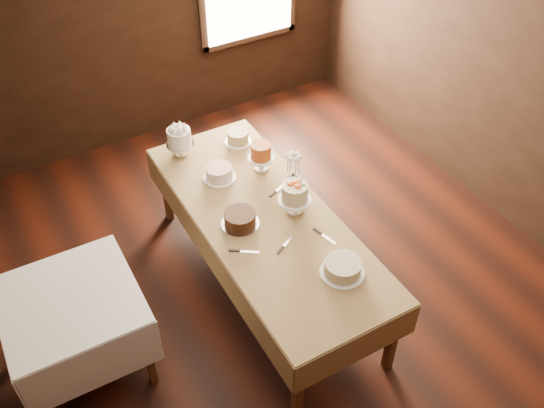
{
  "coord_description": "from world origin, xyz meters",
  "views": [
    {
      "loc": [
        -1.81,
        -2.89,
        4.17
      ],
      "look_at": [
        0.0,
        0.2,
        0.95
      ],
      "focal_mm": 38.92,
      "sensor_mm": 36.0,
      "label": 1
    }
  ],
  "objects_px": {
    "cake_meringue": "(180,143)",
    "cake_server_b": "(329,239)",
    "cake_flowers": "(294,199)",
    "flower_vase": "(293,179)",
    "cake_cream": "(343,268)",
    "cake_server_d": "(281,187)",
    "cake_speckled": "(238,137)",
    "cake_lattice": "(219,173)",
    "cake_chocolate": "(240,219)",
    "cake_server_e": "(250,252)",
    "cake_server_a": "(288,241)",
    "display_table": "(265,222)",
    "cake_caramel": "(261,158)",
    "side_table": "(71,308)"
  },
  "relations": [
    {
      "from": "cake_meringue",
      "to": "cake_server_b",
      "type": "xyz_separation_m",
      "value": [
        0.55,
        -1.63,
        -0.12
      ]
    },
    {
      "from": "cake_flowers",
      "to": "flower_vase",
      "type": "relative_size",
      "value": 2.18
    },
    {
      "from": "cake_cream",
      "to": "cake_server_b",
      "type": "height_order",
      "value": "cake_cream"
    },
    {
      "from": "cake_server_d",
      "to": "cake_server_b",
      "type": "bearing_deg",
      "value": -113.17
    },
    {
      "from": "cake_server_b",
      "to": "cake_server_d",
      "type": "relative_size",
      "value": 1.0
    },
    {
      "from": "cake_speckled",
      "to": "cake_lattice",
      "type": "distance_m",
      "value": 0.56
    },
    {
      "from": "cake_server_d",
      "to": "flower_vase",
      "type": "bearing_deg",
      "value": -37.61
    },
    {
      "from": "cake_chocolate",
      "to": "cake_cream",
      "type": "relative_size",
      "value": 0.94
    },
    {
      "from": "cake_server_e",
      "to": "cake_speckled",
      "type": "bearing_deg",
      "value": 100.14
    },
    {
      "from": "cake_meringue",
      "to": "cake_server_e",
      "type": "bearing_deg",
      "value": -92.15
    },
    {
      "from": "cake_cream",
      "to": "cake_server_a",
      "type": "bearing_deg",
      "value": 109.17
    },
    {
      "from": "display_table",
      "to": "cake_speckled",
      "type": "distance_m",
      "value": 1.08
    },
    {
      "from": "cake_chocolate",
      "to": "flower_vase",
      "type": "height_order",
      "value": "flower_vase"
    },
    {
      "from": "cake_caramel",
      "to": "flower_vase",
      "type": "xyz_separation_m",
      "value": [
        0.12,
        -0.34,
        -0.05
      ]
    },
    {
      "from": "cake_speckled",
      "to": "cake_flowers",
      "type": "distance_m",
      "value": 1.09
    },
    {
      "from": "side_table",
      "to": "flower_vase",
      "type": "height_order",
      "value": "flower_vase"
    },
    {
      "from": "side_table",
      "to": "cake_flowers",
      "type": "bearing_deg",
      "value": -0.92
    },
    {
      "from": "cake_meringue",
      "to": "cake_caramel",
      "type": "height_order",
      "value": "same"
    },
    {
      "from": "cake_meringue",
      "to": "flower_vase",
      "type": "height_order",
      "value": "cake_meringue"
    },
    {
      "from": "cake_server_b",
      "to": "cake_chocolate",
      "type": "bearing_deg",
      "value": -147.38
    },
    {
      "from": "cake_caramel",
      "to": "cake_server_a",
      "type": "xyz_separation_m",
      "value": [
        -0.27,
        -0.91,
        -0.12
      ]
    },
    {
      "from": "cake_server_e",
      "to": "flower_vase",
      "type": "bearing_deg",
      "value": 70.38
    },
    {
      "from": "cake_server_d",
      "to": "flower_vase",
      "type": "xyz_separation_m",
      "value": [
        0.1,
        -0.03,
        0.06
      ]
    },
    {
      "from": "side_table",
      "to": "cake_server_b",
      "type": "bearing_deg",
      "value": -13.17
    },
    {
      "from": "side_table",
      "to": "cake_speckled",
      "type": "xyz_separation_m",
      "value": [
        1.95,
        1.06,
        0.17
      ]
    },
    {
      "from": "side_table",
      "to": "flower_vase",
      "type": "xyz_separation_m",
      "value": [
        2.07,
        0.25,
        0.18
      ]
    },
    {
      "from": "cake_server_a",
      "to": "cake_server_e",
      "type": "xyz_separation_m",
      "value": [
        -0.32,
        0.05,
        0.0
      ]
    },
    {
      "from": "display_table",
      "to": "cake_server_d",
      "type": "relative_size",
      "value": 11.29
    },
    {
      "from": "cake_cream",
      "to": "cake_server_b",
      "type": "xyz_separation_m",
      "value": [
        0.11,
        0.34,
        -0.05
      ]
    },
    {
      "from": "side_table",
      "to": "cake_lattice",
      "type": "bearing_deg",
      "value": 23.2
    },
    {
      "from": "side_table",
      "to": "cake_flowers",
      "type": "xyz_separation_m",
      "value": [
        1.9,
        -0.03,
        0.24
      ]
    },
    {
      "from": "side_table",
      "to": "cake_meringue",
      "type": "distance_m",
      "value": 1.85
    },
    {
      "from": "cake_server_d",
      "to": "flower_vase",
      "type": "distance_m",
      "value": 0.12
    },
    {
      "from": "cake_server_b",
      "to": "cake_server_e",
      "type": "height_order",
      "value": "same"
    },
    {
      "from": "cake_server_e",
      "to": "flower_vase",
      "type": "distance_m",
      "value": 0.88
    },
    {
      "from": "cake_flowers",
      "to": "cake_server_b",
      "type": "relative_size",
      "value": 1.21
    },
    {
      "from": "flower_vase",
      "to": "cake_flowers",
      "type": "bearing_deg",
      "value": -119.86
    },
    {
      "from": "display_table",
      "to": "cake_server_a",
      "type": "xyz_separation_m",
      "value": [
        0.02,
        -0.34,
        0.07
      ]
    },
    {
      "from": "cake_caramel",
      "to": "cake_speckled",
      "type": "bearing_deg",
      "value": 89.1
    },
    {
      "from": "cake_meringue",
      "to": "cake_server_b",
      "type": "height_order",
      "value": "cake_meringue"
    },
    {
      "from": "side_table",
      "to": "cake_server_a",
      "type": "xyz_separation_m",
      "value": [
        1.68,
        -0.31,
        0.12
      ]
    },
    {
      "from": "display_table",
      "to": "cake_server_a",
      "type": "bearing_deg",
      "value": -86.34
    },
    {
      "from": "cake_speckled",
      "to": "cake_server_a",
      "type": "relative_size",
      "value": 1.07
    },
    {
      "from": "display_table",
      "to": "cake_server_a",
      "type": "height_order",
      "value": "cake_server_a"
    },
    {
      "from": "cake_chocolate",
      "to": "cake_cream",
      "type": "distance_m",
      "value": 0.94
    },
    {
      "from": "cake_server_a",
      "to": "cake_server_e",
      "type": "height_order",
      "value": "same"
    },
    {
      "from": "cake_flowers",
      "to": "cake_meringue",
      "type": "bearing_deg",
      "value": 112.47
    },
    {
      "from": "cake_flowers",
      "to": "cake_server_e",
      "type": "bearing_deg",
      "value": -157.09
    },
    {
      "from": "cake_server_d",
      "to": "cake_speckled",
      "type": "bearing_deg",
      "value": 67.9
    },
    {
      "from": "side_table",
      "to": "cake_chocolate",
      "type": "relative_size",
      "value": 2.7
    }
  ]
}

